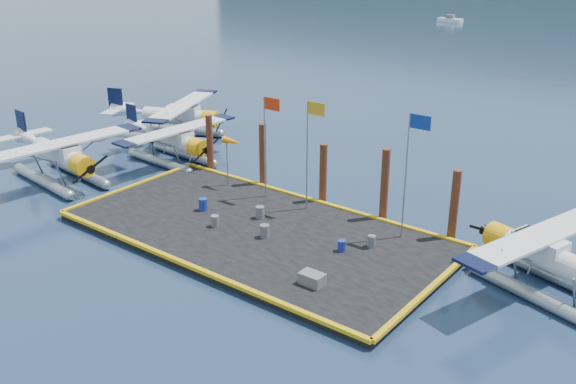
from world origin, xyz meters
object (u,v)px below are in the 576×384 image
object	(u,v)px
crate	(312,279)
flagpole_yellow	(310,139)
drum_1	(265,231)
drum_4	(342,246)
drum_5	(260,212)
piling_4	(454,208)
drum_2	(371,241)
seaplane_a	(61,158)
seaplane_c	(178,119)
drum_3	(215,221)
seaplane_b	(175,143)
flagpole_blue	(411,158)
piling_3	(384,187)
piling_2	(323,176)
flagpole_red	(267,132)
piling_0	(210,145)
windsock	(232,143)
drum_0	(203,204)
piling_1	(263,157)
seaplane_d	(546,260)

from	to	relation	value
crate	flagpole_yellow	world-z (taller)	flagpole_yellow
drum_1	drum_4	xyz separation A→B (m)	(3.95, 1.11, -0.06)
drum_5	piling_4	size ratio (longest dim) A/B	0.17
drum_2	seaplane_a	bearing A→B (deg)	-170.48
seaplane_a	seaplane_c	world-z (taller)	seaplane_a
drum_3	drum_5	world-z (taller)	drum_5
seaplane_b	piling_4	distance (m)	20.46
flagpole_blue	piling_3	size ratio (longest dim) A/B	1.51
drum_5	piling_2	distance (m)	4.53
flagpole_yellow	piling_4	xyz separation A→B (m)	(7.80, 1.60, -2.51)
piling_2	drum_5	bearing A→B (deg)	-106.29
seaplane_b	flagpole_red	size ratio (longest dim) A/B	1.59
crate	drum_2	bearing A→B (deg)	88.08
piling_0	windsock	bearing A→B (deg)	-24.73
crate	flagpole_blue	size ratio (longest dim) A/B	0.17
drum_2	flagpole_red	xyz separation A→B (m)	(-8.14, 1.88, 3.71)
drum_5	crate	xyz separation A→B (m)	(6.41, -4.08, -0.06)
drum_4	piling_4	bearing A→B (deg)	53.46
flagpole_blue	piling_2	bearing A→B (deg)	165.52
drum_0	flagpole_blue	size ratio (longest dim) A/B	0.11
windsock	seaplane_a	bearing A→B (deg)	-151.29
drum_2	piling_3	bearing A→B (deg)	111.12
seaplane_c	seaplane_a	bearing A→B (deg)	-16.76
crate	piling_0	size ratio (longest dim) A/B	0.27
drum_0	piling_4	distance (m)	13.60
seaplane_a	drum_5	bearing A→B (deg)	107.90
seaplane_c	piling_4	xyz separation A→B (m)	(24.39, -4.14, 0.38)
piling_4	seaplane_a	bearing A→B (deg)	-163.40
drum_4	crate	distance (m)	3.57
seaplane_b	piling_2	bearing A→B (deg)	93.56
piling_1	drum_2	bearing A→B (deg)	-19.47
seaplane_c	seaplane_d	xyz separation A→B (m)	(29.60, -6.10, -0.09)
drum_2	flagpole_blue	bearing A→B (deg)	65.65
piling_2	seaplane_c	bearing A→B (deg)	165.82
drum_4	seaplane_d	bearing A→B (deg)	17.94
seaplane_a	drum_1	world-z (taller)	seaplane_a
crate	flagpole_yellow	distance (m)	9.18
drum_0	drum_1	size ratio (longest dim) A/B	1.02
seaplane_a	crate	size ratio (longest dim) A/B	9.84
seaplane_c	drum_5	world-z (taller)	seaplane_c
piling_2	seaplane_d	bearing A→B (deg)	-8.41
flagpole_yellow	seaplane_b	bearing A→B (deg)	172.57
windsock	drum_0	bearing A→B (deg)	-73.85
seaplane_b	drum_5	bearing A→B (deg)	73.03
piling_1	piling_4	world-z (taller)	piling_1
drum_3	flagpole_yellow	distance (m)	6.73
seaplane_c	piling_1	size ratio (longest dim) A/B	2.43
piling_0	piling_4	distance (m)	17.00
flagpole_red	piling_1	world-z (taller)	flagpole_red
drum_0	piling_2	xyz separation A→B (m)	(4.45, 5.32, 1.15)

